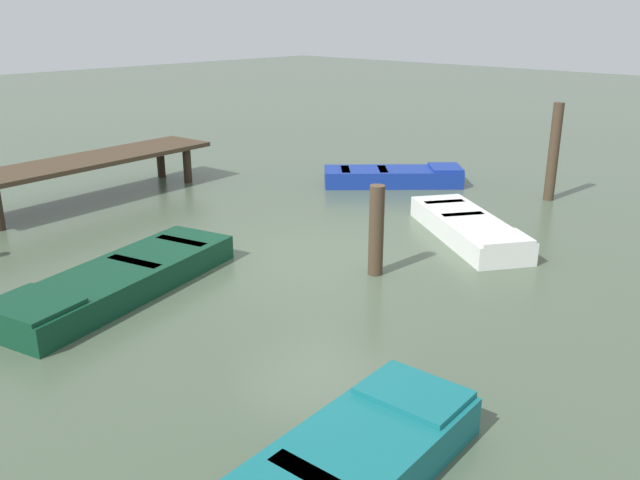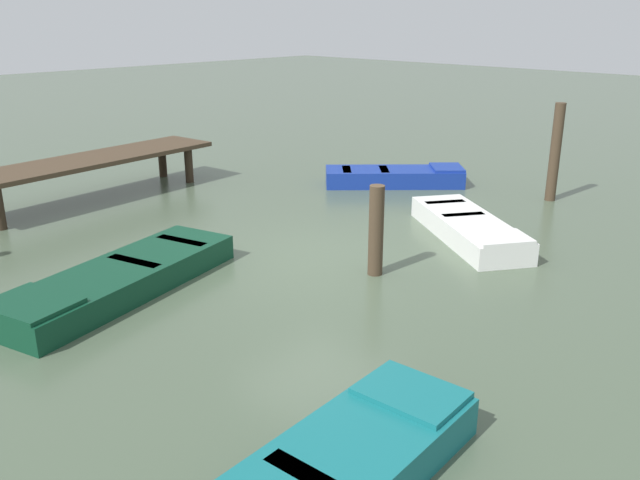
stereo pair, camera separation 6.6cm
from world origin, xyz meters
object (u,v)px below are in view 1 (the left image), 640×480
at_px(rowboat_dark_green, 119,280).
at_px(mooring_piling_near_left, 554,152).
at_px(rowboat_teal, 334,476).
at_px(rowboat_white, 468,227).
at_px(dock_segment, 88,163).
at_px(rowboat_blue, 394,176).
at_px(mooring_piling_mid_left, 376,231).

xyz_separation_m(rowboat_dark_green, mooring_piling_near_left, (9.45, -2.38, 0.87)).
height_order(rowboat_teal, rowboat_white, same).
distance_m(rowboat_teal, rowboat_white, 7.48).
distance_m(dock_segment, rowboat_dark_green, 5.73).
distance_m(dock_segment, rowboat_white, 8.42).
distance_m(rowboat_blue, mooring_piling_mid_left, 5.95).
height_order(dock_segment, rowboat_teal, dock_segment).
xyz_separation_m(rowboat_teal, mooring_piling_mid_left, (4.33, 3.02, 0.52)).
height_order(dock_segment, mooring_piling_near_left, mooring_piling_near_left).
bearing_deg(rowboat_teal, mooring_piling_mid_left, 30.91).
height_order(rowboat_white, rowboat_dark_green, same).
xyz_separation_m(rowboat_white, mooring_piling_near_left, (3.62, 0.10, 0.87)).
xyz_separation_m(rowboat_teal, rowboat_blue, (9.22, 6.36, 0.00)).
height_order(rowboat_blue, mooring_piling_mid_left, mooring_piling_mid_left).
bearing_deg(rowboat_teal, rowboat_blue, 30.66).
bearing_deg(mooring_piling_near_left, rowboat_white, -178.37).
bearing_deg(rowboat_teal, dock_segment, 67.87).
relative_size(rowboat_teal, rowboat_white, 1.05).
height_order(dock_segment, rowboat_white, dock_segment).
relative_size(rowboat_dark_green, mooring_piling_near_left, 1.94).
bearing_deg(mooring_piling_mid_left, rowboat_white, -3.34).
bearing_deg(rowboat_white, rowboat_dark_green, -78.70).
distance_m(rowboat_white, rowboat_dark_green, 6.33).
distance_m(rowboat_white, mooring_piling_near_left, 3.73).
relative_size(rowboat_dark_green, mooring_piling_mid_left, 2.85).
bearing_deg(rowboat_blue, rowboat_white, -77.78).
bearing_deg(rowboat_dark_green, rowboat_white, 142.35).
bearing_deg(rowboat_blue, dock_segment, -170.09).
height_order(rowboat_dark_green, mooring_piling_near_left, mooring_piling_near_left).
bearing_deg(rowboat_dark_green, rowboat_blue, 172.50).
height_order(rowboat_teal, rowboat_dark_green, same).
bearing_deg(rowboat_white, mooring_piling_near_left, 125.97).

